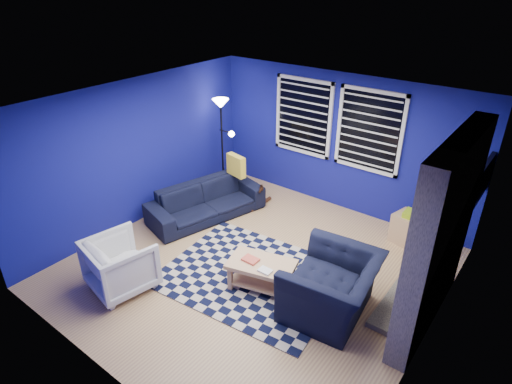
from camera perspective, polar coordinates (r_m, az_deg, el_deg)
floor at (r=6.58m, az=-0.23°, el=-10.06°), size 5.00×5.00×0.00m
ceiling at (r=5.42m, az=-0.28°, el=11.32°), size 5.00×5.00×0.00m
wall_back at (r=7.85m, az=11.00°, el=6.44°), size 5.00×0.00×5.00m
wall_left at (r=7.54m, az=-15.55°, el=5.03°), size 0.00×5.00×5.00m
wall_right at (r=5.02m, az=23.30°, el=-8.56°), size 0.00×5.00×5.00m
fireplace at (r=5.48m, az=23.26°, el=-5.96°), size 0.65×2.00×2.50m
window_left at (r=8.04m, az=6.30°, el=9.94°), size 1.17×0.06×1.42m
window_right at (r=7.49m, az=14.86°, el=7.84°), size 1.17×0.06×1.42m
tv at (r=6.70m, az=27.86°, el=1.20°), size 0.07×1.00×0.58m
rug at (r=6.42m, az=-0.49°, el=-11.09°), size 2.69×2.24×0.02m
sofa at (r=7.74m, az=-6.67°, el=-1.25°), size 2.24×1.36×0.61m
armchair_big at (r=5.71m, az=10.03°, el=-12.31°), size 1.34×1.21×0.80m
armchair_bent at (r=6.30m, az=-17.59°, el=-9.17°), size 0.97×0.99×0.77m
rocking_horse at (r=8.09m, az=0.05°, el=0.19°), size 0.39×0.58×0.45m
coffee_table at (r=6.03m, az=0.70°, el=-10.33°), size 1.02×0.75×0.46m
cabinet at (r=7.40m, az=20.09°, el=-4.82°), size 0.68×0.54×0.59m
floor_lamp at (r=8.30m, az=-4.59°, el=9.99°), size 0.50×0.31×1.85m
throw_pillow at (r=7.88m, az=-2.67°, el=3.55°), size 0.43×0.21×0.40m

